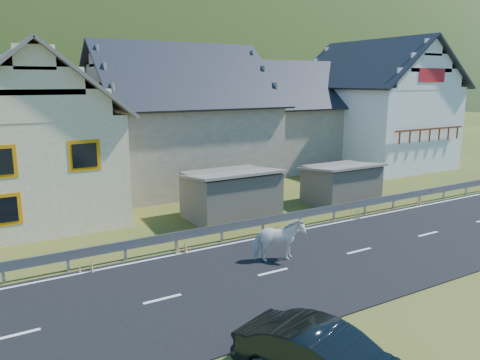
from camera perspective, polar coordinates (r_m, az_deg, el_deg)
ground at (r=18.73m, az=14.30°, el=-8.49°), size 160.00×160.00×0.00m
road at (r=18.72m, az=14.30°, el=-8.43°), size 60.00×7.00×0.04m
lane_markings at (r=18.71m, az=14.31°, el=-8.36°), size 60.00×6.60×0.01m
guardrail at (r=21.17m, az=7.38°, el=-4.21°), size 28.10×0.09×0.75m
shed_left at (r=22.23m, az=-1.13°, el=-1.90°), size 4.30×3.30×2.40m
shed_right at (r=25.61m, az=12.21°, el=-0.53°), size 3.80×2.90×2.20m
house_cream at (r=24.55m, az=-24.51°, el=6.06°), size 7.80×9.80×8.30m
house_stone_a at (r=29.72m, az=-7.58°, el=8.41°), size 10.80×9.80×8.90m
house_stone_b at (r=36.46m, az=5.94°, el=8.47°), size 9.80×8.80×8.10m
house_white at (r=38.13m, az=16.09°, el=9.47°), size 8.80×10.80×9.70m
mountain at (r=194.93m, az=-24.99°, el=3.07°), size 440.00×280.00×260.00m
horse at (r=17.00m, az=4.69°, el=-7.35°), size 1.35×2.01×1.55m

